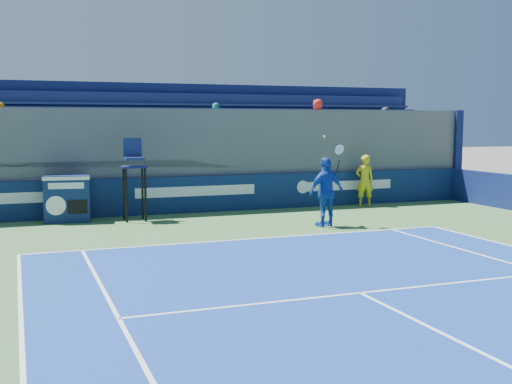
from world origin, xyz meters
name	(u,v)px	position (x,y,z in m)	size (l,w,h in m)	color
ball_person	(365,181)	(5.97, 16.55, 0.91)	(0.66, 0.43, 1.80)	gold
back_hoarding	(196,194)	(0.00, 17.10, 0.60)	(20.40, 0.21, 1.20)	#0D1D49
match_clock	(67,197)	(-4.08, 16.47, 0.74)	(1.41, 0.89, 1.40)	#0F1E4E
umpire_chair	(134,170)	(-2.18, 16.01, 1.53)	(0.72, 0.72, 2.48)	black
tennis_player	(326,192)	(2.70, 13.04, 1.00)	(1.23, 0.71, 2.57)	#1440A3
stadium_seating	(180,154)	(0.00, 19.15, 1.84)	(21.00, 4.05, 4.40)	#535359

